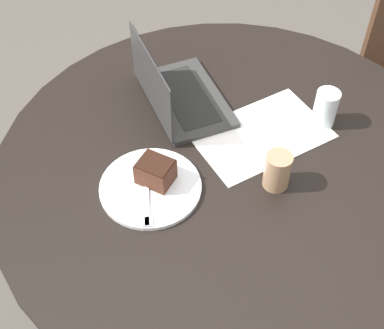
% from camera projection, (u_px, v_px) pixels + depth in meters
% --- Properties ---
extents(ground_plane, '(12.00, 12.00, 0.00)m').
position_uv_depth(ground_plane, '(221.00, 291.00, 2.03)').
color(ground_plane, '#4C4742').
extents(dining_table, '(1.31, 1.31, 0.75)m').
position_uv_depth(dining_table, '(229.00, 190.00, 1.56)').
color(dining_table, black).
rests_on(dining_table, ground_plane).
extents(paper_document, '(0.44, 0.37, 0.00)m').
position_uv_depth(paper_document, '(261.00, 134.00, 1.53)').
color(paper_document, white).
rests_on(paper_document, dining_table).
extents(plate, '(0.27, 0.27, 0.01)m').
position_uv_depth(plate, '(150.00, 187.00, 1.40)').
color(plate, silver).
rests_on(plate, dining_table).
extents(cake_slice, '(0.11, 0.11, 0.07)m').
position_uv_depth(cake_slice, '(155.00, 171.00, 1.38)').
color(cake_slice, '#472619').
rests_on(cake_slice, plate).
extents(fork, '(0.03, 0.17, 0.00)m').
position_uv_depth(fork, '(147.00, 205.00, 1.35)').
color(fork, silver).
rests_on(fork, plate).
extents(coffee_glass, '(0.07, 0.07, 0.11)m').
position_uv_depth(coffee_glass, '(277.00, 171.00, 1.37)').
color(coffee_glass, '#997556').
rests_on(coffee_glass, dining_table).
extents(water_glass, '(0.07, 0.07, 0.11)m').
position_uv_depth(water_glass, '(325.00, 108.00, 1.52)').
color(water_glass, silver).
rests_on(water_glass, dining_table).
extents(laptop, '(0.30, 0.38, 0.21)m').
position_uv_depth(laptop, '(177.00, 94.00, 1.59)').
color(laptop, '#2D2D2D').
rests_on(laptop, dining_table).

